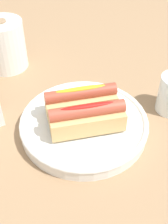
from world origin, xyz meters
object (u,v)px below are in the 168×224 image
(hotdog_front, at_px, (87,118))
(hotdog_back, at_px, (81,101))
(paper_towel_roll, at_px, (5,45))
(serving_bowl, at_px, (84,124))

(hotdog_front, distance_m, hotdog_back, 0.06)
(hotdog_back, bearing_deg, paper_towel_roll, 102.36)
(serving_bowl, relative_size, hotdog_back, 1.73)
(hotdog_front, xyz_separation_m, paper_towel_roll, (-0.05, 0.35, 0.00))
(serving_bowl, distance_m, paper_towel_roll, 0.33)
(hotdog_front, bearing_deg, serving_bowl, 73.33)
(hotdog_front, relative_size, hotdog_back, 1.00)
(paper_towel_roll, bearing_deg, serving_bowl, -79.98)
(serving_bowl, bearing_deg, paper_towel_roll, 100.02)
(hotdog_front, bearing_deg, hotdog_back, 73.33)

